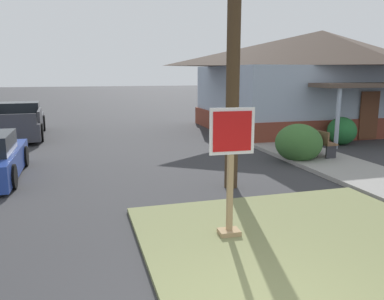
# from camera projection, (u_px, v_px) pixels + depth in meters

# --- Properties ---
(grass_corner_patch) EXTENTS (5.35, 5.50, 0.08)m
(grass_corner_patch) POSITION_uv_depth(u_px,v_px,m) (318.00, 252.00, 6.11)
(grass_corner_patch) COLOR olive
(grass_corner_patch) RESTS_ON ground
(sidewalk_strip) EXTENTS (2.20, 18.17, 0.12)m
(sidewalk_strip) POSITION_uv_depth(u_px,v_px,m) (343.00, 168.00, 11.44)
(sidewalk_strip) COLOR gray
(sidewalk_strip) RESTS_ON ground
(stop_sign) EXTENTS (0.77, 0.30, 2.19)m
(stop_sign) POSITION_uv_depth(u_px,v_px,m) (231.00, 174.00, 6.46)
(stop_sign) COLOR #A3845B
(stop_sign) RESTS_ON grass_corner_patch
(manhole_cover) EXTENTS (0.70, 0.70, 0.02)m
(manhole_cover) POSITION_uv_depth(u_px,v_px,m) (177.00, 219.00, 7.57)
(manhole_cover) COLOR black
(manhole_cover) RESTS_ON ground
(pickup_truck_charcoal) EXTENTS (2.39, 5.59, 1.48)m
(pickup_truck_charcoal) POSITION_uv_depth(u_px,v_px,m) (18.00, 123.00, 17.27)
(pickup_truck_charcoal) COLOR #38383D
(pickup_truck_charcoal) RESTS_ON ground
(street_bench) EXTENTS (0.46, 1.58, 0.85)m
(street_bench) POSITION_uv_depth(u_px,v_px,m) (316.00, 140.00, 12.98)
(street_bench) COLOR brown
(street_bench) RESTS_ON sidewalk_strip
(corner_house) EXTENTS (11.39, 8.97, 4.85)m
(corner_house) POSITION_uv_depth(u_px,v_px,m) (320.00, 79.00, 19.49)
(corner_house) COLOR brown
(corner_house) RESTS_ON ground
(shrub_near_porch) EXTENTS (1.13, 1.13, 1.10)m
(shrub_near_porch) POSITION_uv_depth(u_px,v_px,m) (342.00, 131.00, 15.34)
(shrub_near_porch) COLOR #246C32
(shrub_near_porch) RESTS_ON ground
(shrub_by_curb) EXTENTS (1.49, 1.49, 1.22)m
(shrub_by_curb) POSITION_uv_depth(u_px,v_px,m) (299.00, 143.00, 12.39)
(shrub_by_curb) COLOR #35622D
(shrub_by_curb) RESTS_ON ground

